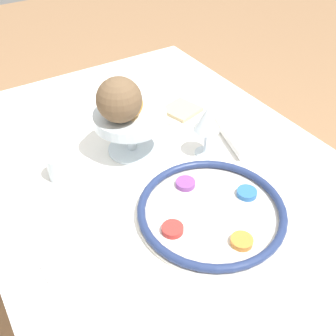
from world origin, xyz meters
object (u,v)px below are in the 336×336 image
Objects in this scene: seder_plate at (211,211)px; cup_near at (61,167)px; coconut at (119,100)px; napkin_roll at (231,136)px; bread_plate at (182,112)px; orange_fruit at (128,103)px; wine_glass at (207,120)px; fruit_stand at (130,122)px.

cup_near is at bearing 38.04° from seder_plate.
coconut is 1.67× the size of cup_near.
napkin_roll is 2.80× the size of cup_near.
bread_plate is at bearing -68.80° from coconut.
coconut is at bearing 71.56° from napkin_roll.
orange_fruit is at bearing -84.82° from coconut.
bread_plate is at bearing -15.97° from wine_glass.
wine_glass reaches higher than bread_plate.
napkin_roll is at bearing -47.66° from seder_plate.
fruit_stand is at bearing -32.98° from orange_fruit.
cup_near is (0.32, 0.25, 0.02)m from seder_plate.
cup_near is (0.11, 0.48, 0.02)m from napkin_roll.
seder_plate is 2.22× the size of bread_plate.
orange_fruit is (0.11, 0.18, 0.05)m from wine_glass.
cup_near is at bearing 101.53° from bread_plate.
fruit_stand is at bearing 6.90° from seder_plate.
wine_glass is 0.77× the size of napkin_roll.
bread_plate is at bearing -69.48° from fruit_stand.
coconut reaches higher than cup_near.
seder_plate is 1.79× the size of napkin_roll.
cup_near is (-0.00, 0.21, -0.06)m from fruit_stand.
seder_plate is 0.34m from fruit_stand.
cup_near is at bearing 91.18° from fruit_stand.
fruit_stand reaches higher than napkin_roll.
fruit_stand is 1.69× the size of coconut.
wine_glass is 0.76× the size of fruit_stand.
orange_fruit reaches higher than wine_glass.
seder_plate reaches higher than bread_plate.
coconut is (0.11, 0.20, 0.07)m from wine_glass.
fruit_stand is at bearing -64.43° from coconut.
seder_plate is 0.35m from orange_fruit.
fruit_stand is 2.82× the size of cup_near.
cup_near is (-0.09, 0.44, 0.03)m from bread_plate.
fruit_stand reaches higher than seder_plate.
napkin_roll is (-0.10, -0.30, -0.17)m from coconut.
cup_near is (0.12, 0.38, -0.08)m from wine_glass.
napkin_roll is (-0.12, -0.27, -0.08)m from fruit_stand.
orange_fruit is 0.67× the size of coconut.
orange_fruit is at bearing 147.02° from fruit_stand.
wine_glass reaches higher than seder_plate.
orange_fruit is at bearing 112.75° from bread_plate.
bread_plate is at bearing -24.70° from seder_plate.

